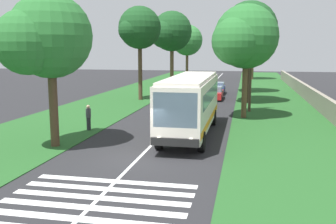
{
  "coord_description": "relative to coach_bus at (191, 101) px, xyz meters",
  "views": [
    {
      "loc": [
        -17.65,
        -5.12,
        5.38
      ],
      "look_at": [
        4.93,
        -0.54,
        1.6
      ],
      "focal_mm": 40.96,
      "sensor_mm": 36.0,
      "label": 1
    }
  ],
  "objects": [
    {
      "name": "trailing_car_0",
      "position": [
        17.89,
        -0.05,
        -1.48
      ],
      "size": [
        4.3,
        1.78,
        1.43
      ],
      "color": "#B21E1E",
      "rests_on": "ground"
    },
    {
      "name": "utility_pole",
      "position": [
        10.0,
        -3.71,
        1.78
      ],
      "size": [
        0.24,
        1.4,
        7.49
      ],
      "color": "#473828",
      "rests_on": "grass_verge_right"
    },
    {
      "name": "roadside_tree_right_3",
      "position": [
        15.91,
        -3.41,
        5.06
      ],
      "size": [
        6.93,
        5.45,
        10.07
      ],
      "color": "#3D2D1E",
      "rests_on": "grass_verge_right"
    },
    {
      "name": "grass_verge_right",
      "position": [
        9.04,
        -6.4,
        -2.13
      ],
      "size": [
        120.0,
        8.0,
        0.04
      ],
      "primitive_type": "cube",
      "color": "#235623",
      "rests_on": "ground"
    },
    {
      "name": "roadside_tree_left_1",
      "position": [
        -4.42,
        7.17,
        3.77
      ],
      "size": [
        5.79,
        4.64,
        8.31
      ],
      "color": "#4C3826",
      "rests_on": "grass_verge_left"
    },
    {
      "name": "roadside_tree_left_2",
      "position": [
        47.88,
        7.64,
        4.74
      ],
      "size": [
        6.86,
        5.7,
        9.87
      ],
      "color": "brown",
      "rests_on": "grass_verge_left"
    },
    {
      "name": "roadside_tree_right_2",
      "position": [
        6.82,
        -3.08,
        4.05
      ],
      "size": [
        6.06,
        5.02,
        8.79
      ],
      "color": "brown",
      "rests_on": "grass_verge_right"
    },
    {
      "name": "centre_line",
      "position": [
        9.04,
        1.8,
        -2.14
      ],
      "size": [
        110.0,
        0.16,
        0.01
      ],
      "primitive_type": "cube",
      "color": "silver",
      "rests_on": "ground"
    },
    {
      "name": "roadside_tree_right_1",
      "position": [
        47.15,
        -4.26,
        5.64
      ],
      "size": [
        6.17,
        5.44,
        10.63
      ],
      "color": "brown",
      "rests_on": "grass_verge_right"
    },
    {
      "name": "roadside_tree_right_0",
      "position": [
        25.84,
        -3.48,
        4.11
      ],
      "size": [
        6.04,
        5.31,
        9.0
      ],
      "color": "#4C3826",
      "rests_on": "grass_verge_right"
    },
    {
      "name": "roadside_tree_left_3",
      "position": [
        15.88,
        7.77,
        5.34
      ],
      "size": [
        5.06,
        4.45,
        9.8
      ],
      "color": "#4C3826",
      "rests_on": "grass_verge_left"
    },
    {
      "name": "grass_verge_left",
      "position": [
        9.04,
        10.0,
        -2.13
      ],
      "size": [
        120.0,
        8.0,
        0.04
      ],
      "primitive_type": "cube",
      "color": "#235623",
      "rests_on": "ground"
    },
    {
      "name": "coach_bus",
      "position": [
        0.0,
        0.0,
        0.0
      ],
      "size": [
        11.16,
        2.62,
        3.73
      ],
      "color": "silver",
      "rests_on": "ground"
    },
    {
      "name": "pedestrian",
      "position": [
        -0.02,
        6.89,
        -1.24
      ],
      "size": [
        0.34,
        0.34,
        1.69
      ],
      "color": "#26262D",
      "rests_on": "grass_verge_left"
    },
    {
      "name": "zebra_crossing",
      "position": [
        -11.95,
        1.8,
        -2.14
      ],
      "size": [
        5.85,
        6.8,
        0.01
      ],
      "color": "silver",
      "rests_on": "ground"
    },
    {
      "name": "ground",
      "position": [
        -5.96,
        1.8,
        -2.15
      ],
      "size": [
        160.0,
        160.0,
        0.0
      ],
      "primitive_type": "plane",
      "color": "#262628"
    },
    {
      "name": "roadside_wall",
      "position": [
        14.04,
        -9.8,
        -1.34
      ],
      "size": [
        70.0,
        0.4,
        1.53
      ],
      "primitive_type": "cube",
      "color": "gray",
      "rests_on": "grass_verge_right"
    },
    {
      "name": "trailing_car_1",
      "position": [
        23.18,
        0.05,
        -1.48
      ],
      "size": [
        4.3,
        1.78,
        1.43
      ],
      "color": "navy",
      "rests_on": "ground"
    },
    {
      "name": "roadside_tree_left_0",
      "position": [
        34.28,
        8.02,
        5.75
      ],
      "size": [
        7.24,
        6.06,
        11.07
      ],
      "color": "brown",
      "rests_on": "grass_verge_left"
    }
  ]
}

